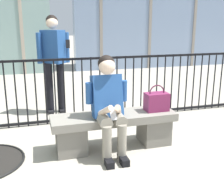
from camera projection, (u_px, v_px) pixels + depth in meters
The scene contains 6 objects.
ground_plane at pixel (114, 146), 3.59m from camera, with size 60.00×60.00×0.00m, color #A8A091.
stone_bench at pixel (114, 127), 3.52m from camera, with size 1.60×0.44×0.45m.
seated_person_with_phone at pixel (109, 103), 3.28m from camera, with size 0.52×0.66×1.21m.
handbag_on_bench at pixel (157, 101), 3.59m from camera, with size 0.30×0.18×0.35m.
bystander_at_railing at pixel (54, 57), 4.72m from camera, with size 0.55×0.42×1.71m.
plaza_railing at pixel (96, 89), 4.45m from camera, with size 8.60×0.04×1.05m.
Camera 1 is at (-0.94, -3.16, 1.59)m, focal length 43.73 mm.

